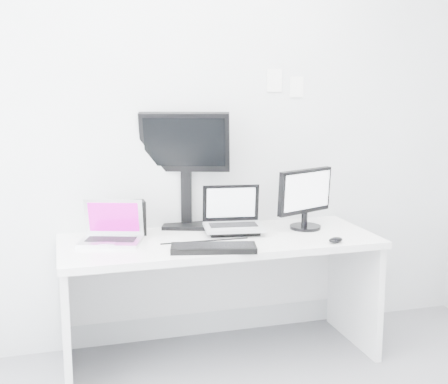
{
  "coord_description": "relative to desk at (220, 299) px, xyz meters",
  "views": [
    {
      "loc": [
        -0.87,
        -1.88,
        1.59
      ],
      "look_at": [
        0.02,
        1.23,
        1.0
      ],
      "focal_mm": 46.97,
      "sensor_mm": 36.0,
      "label": 1
    }
  ],
  "objects": [
    {
      "name": "wall_note_1",
      "position": [
        0.6,
        0.34,
        1.22
      ],
      "size": [
        0.09,
        0.0,
        0.13
      ],
      "primitive_type": "cube",
      "color": "white",
      "rests_on": "back_wall"
    },
    {
      "name": "rear_monitor",
      "position": [
        -0.13,
        0.31,
        0.73
      ],
      "size": [
        0.57,
        0.36,
        0.73
      ],
      "primitive_type": "cube",
      "rotation": [
        0.0,
        0.0,
        -0.33
      ],
      "color": "black",
      "rests_on": "desk"
    },
    {
      "name": "desk",
      "position": [
        0.0,
        0.0,
        0.0
      ],
      "size": [
        1.8,
        0.7,
        0.73
      ],
      "primitive_type": "cube",
      "color": "white",
      "rests_on": "ground"
    },
    {
      "name": "keyboard",
      "position": [
        -0.1,
        -0.25,
        0.38
      ],
      "size": [
        0.47,
        0.26,
        0.03
      ],
      "primitive_type": "cube",
      "rotation": [
        0.0,
        0.0,
        -0.23
      ],
      "color": "black",
      "rests_on": "desk"
    },
    {
      "name": "wall_note_0",
      "position": [
        0.45,
        0.34,
        1.26
      ],
      "size": [
        0.1,
        0.0,
        0.14
      ],
      "primitive_type": "cube",
      "color": "white",
      "rests_on": "back_wall"
    },
    {
      "name": "macbook",
      "position": [
        -0.61,
        0.05,
        0.49
      ],
      "size": [
        0.39,
        0.34,
        0.25
      ],
      "primitive_type": "cube",
      "rotation": [
        0.0,
        0.0,
        -0.32
      ],
      "color": "silver",
      "rests_on": "desk"
    },
    {
      "name": "mouse",
      "position": [
        0.59,
        -0.27,
        0.38
      ],
      "size": [
        0.11,
        0.09,
        0.03
      ],
      "primitive_type": "ellipsoid",
      "rotation": [
        0.0,
        0.0,
        0.39
      ],
      "color": "black",
      "rests_on": "desk"
    },
    {
      "name": "samsung_monitor",
      "position": [
        0.56,
        0.07,
        0.55
      ],
      "size": [
        0.45,
        0.34,
        0.38
      ],
      "primitive_type": "cube",
      "rotation": [
        0.0,
        0.0,
        0.4
      ],
      "color": "black",
      "rests_on": "desk"
    },
    {
      "name": "back_wall",
      "position": [
        0.0,
        0.35,
        0.99
      ],
      "size": [
        3.6,
        0.0,
        3.6
      ],
      "primitive_type": "plane",
      "rotation": [
        1.57,
        0.0,
        0.0
      ],
      "color": "silver",
      "rests_on": "ground"
    },
    {
      "name": "dell_laptop",
      "position": [
        0.11,
        0.08,
        0.51
      ],
      "size": [
        0.37,
        0.31,
        0.28
      ],
      "primitive_type": "cube",
      "rotation": [
        0.0,
        0.0,
        -0.14
      ],
      "color": "#9EA1A5",
      "rests_on": "desk"
    },
    {
      "name": "speaker",
      "position": [
        -0.44,
        0.21,
        0.47
      ],
      "size": [
        0.12,
        0.12,
        0.2
      ],
      "primitive_type": "cube",
      "rotation": [
        0.0,
        0.0,
        -0.23
      ],
      "color": "black",
      "rests_on": "desk"
    }
  ]
}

